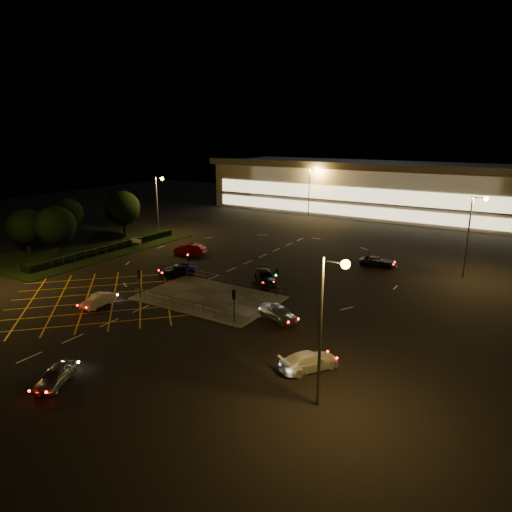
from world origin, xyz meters
The scene contains 26 objects.
ground centered at (0.00, 0.00, 0.00)m, with size 180.00×180.00×0.00m, color black.
pedestrian_island centered at (2.00, -2.00, 0.06)m, with size 14.00×9.00×0.12m, color #4C4944.
grass_verge centered at (-28.00, 6.00, 0.04)m, with size 18.00×30.00×0.08m, color black.
hedge centered at (-23.00, 6.00, 0.50)m, with size 2.00×26.00×1.00m, color black.
supermarket centered at (0.00, 61.95, 5.31)m, with size 72.00×26.50×10.50m.
streetlight_se centered at (20.44, -14.00, 6.56)m, with size 1.78×0.56×10.03m.
streetlight_nw centered at (-23.56, 18.00, 6.56)m, with size 1.78×0.56×10.03m.
streetlight_ne centered at (24.44, 20.00, 6.56)m, with size 1.78×0.56×10.03m.
streetlight_far_left centered at (-9.56, 48.00, 6.56)m, with size 1.78×0.56×10.03m.
signal_sw centered at (-4.00, -5.99, 2.37)m, with size 0.28×0.30×3.15m.
signal_se centered at (8.00, -5.99, 2.37)m, with size 0.28×0.30×3.15m.
signal_nw centered at (-4.00, 1.99, 2.37)m, with size 0.28×0.30×3.15m.
signal_ne centered at (8.00, 1.99, 2.37)m, with size 0.28×0.30×3.15m.
tree_a centered at (-30.00, -2.00, 4.33)m, with size 5.04×5.04×6.86m.
tree_b centered at (-32.00, 6.00, 4.64)m, with size 5.40×5.40×7.35m.
tree_c centered at (-28.00, 14.00, 4.95)m, with size 5.76×5.76×7.84m.
tree_d centered at (-34.00, 20.00, 4.02)m, with size 4.68×4.68×6.37m.
tree_e centered at (-26.00, 0.00, 4.64)m, with size 5.40×5.40×7.35m.
car_near_silver centered at (3.30, -21.35, 0.65)m, with size 1.52×3.79×1.29m, color #ADB0B4.
car_queue_white centered at (-6.21, -9.71, 0.63)m, with size 1.33×3.80×1.25m, color beige.
car_left_blue centered at (-6.57, 2.66, 0.63)m, with size 2.10×4.55×1.26m, color #0B0F42.
car_far_dkgrey centered at (4.42, 5.70, 0.73)m, with size 2.04×5.02×1.46m, color black.
car_right_silver centered at (11.15, -3.24, 0.75)m, with size 1.77×4.41×1.50m, color #9C9FA3.
car_circ_red centered at (-11.37, 11.08, 0.77)m, with size 1.64×4.69×1.55m, color maroon.
car_east_grey centered at (13.67, 19.25, 0.65)m, with size 2.15×4.67×1.30m, color black.
car_approach_white centered at (17.54, -10.09, 0.68)m, with size 1.91×4.70×1.36m, color silver.
Camera 1 is at (30.28, -38.31, 17.16)m, focal length 32.00 mm.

